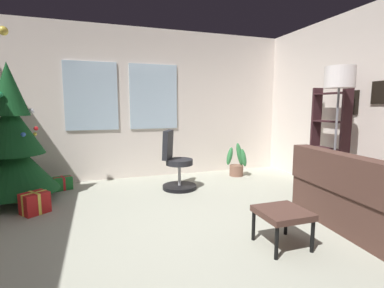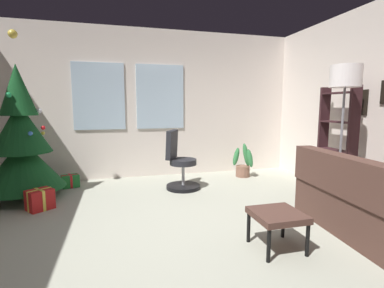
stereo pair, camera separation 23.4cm
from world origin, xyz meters
name	(u,v)px [view 2 (the right image)]	position (x,y,z in m)	size (l,w,h in m)	color
ground_plane	(190,246)	(0.00, 0.00, -0.05)	(5.57, 5.64, 0.10)	#A2A493
wall_back_with_windows	(152,104)	(-0.02, 2.87, 1.40)	(5.57, 0.12, 2.79)	silver
footstool	(277,217)	(0.76, -0.35, 0.32)	(0.45, 0.45, 0.37)	#4C3229
holiday_tree	(22,145)	(-2.02, 1.91, 0.80)	(1.12, 1.12, 2.40)	#4C331E
gift_box_red	(40,200)	(-1.70, 1.38, 0.13)	(0.38, 0.37, 0.28)	red
gift_box_green	(70,181)	(-1.47, 2.40, 0.10)	(0.32, 0.28, 0.22)	#1E722D
office_chair	(180,166)	(0.30, 1.84, 0.38)	(0.59, 0.57, 0.97)	black
bookshelf	(337,146)	(2.57, 0.94, 0.76)	(0.18, 0.64, 1.66)	#331A1E
floor_lamp	(345,86)	(2.16, 0.43, 1.62)	(0.38, 0.38, 1.88)	slate
potted_plant	(243,165)	(1.66, 2.30, 0.23)	(0.40, 0.40, 0.66)	brown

